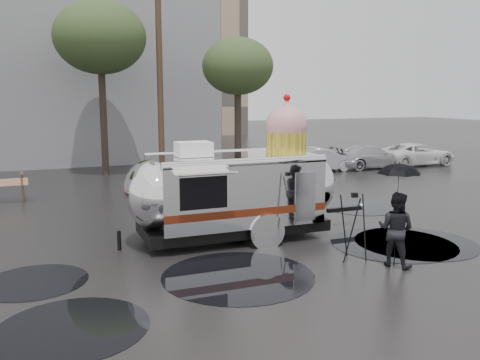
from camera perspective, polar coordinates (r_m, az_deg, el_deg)
name	(u,v)px	position (r m, az deg, el deg)	size (l,w,h in m)	color
ground	(206,278)	(10.80, -3.79, -10.91)	(120.00, 120.00, 0.00)	black
puddles	(302,254)	(12.34, 6.95, -8.29)	(12.61, 8.17, 0.01)	black
grey_building	(10,48)	(33.72, -24.38, 13.36)	(22.00, 12.00, 13.00)	slate
utility_pole	(160,76)	(24.29, -8.99, 11.43)	(1.60, 0.28, 9.00)	#473323
tree_mid	(100,38)	(24.94, -15.45, 15.13)	(4.20, 4.20, 8.03)	#382D26
tree_right	(238,67)	(24.43, -0.25, 12.56)	(3.36, 3.36, 6.42)	#382D26
parked_cars	(350,156)	(26.46, 12.28, 2.70)	(13.20, 1.90, 1.50)	silver
airstream_trailer	(236,187)	(13.39, -0.43, -0.84)	(7.19, 2.74, 3.87)	silver
person_right	(396,229)	(11.77, 17.09, -5.32)	(0.80, 0.45, 1.67)	black
umbrella_black	(398,180)	(11.54, 17.36, 0.01)	(1.16, 1.16, 2.34)	black
tripod	(354,219)	(11.90, 12.64, -4.35)	(0.63, 0.65, 1.60)	black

